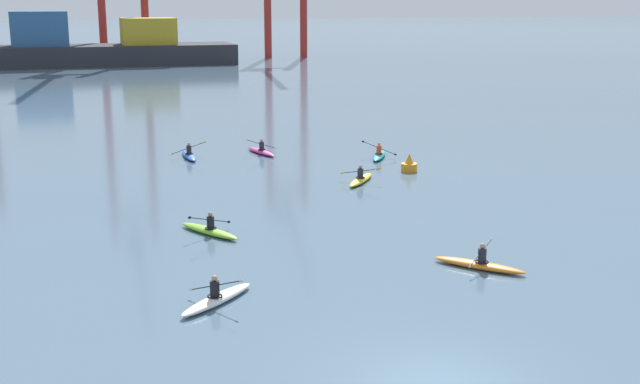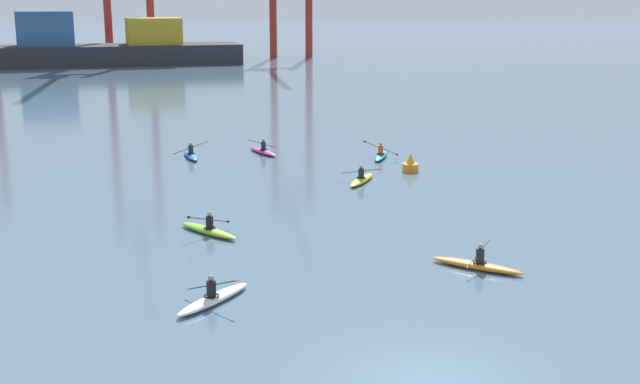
# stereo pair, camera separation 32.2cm
# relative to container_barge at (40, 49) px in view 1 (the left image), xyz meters

# --- Properties ---
(ground_plane) EXTENTS (800.00, 800.00, 0.00)m
(ground_plane) POSITION_rel_container_barge_xyz_m (11.12, -107.95, -2.57)
(ground_plane) COLOR slate
(container_barge) EXTENTS (55.09, 10.09, 7.79)m
(container_barge) POSITION_rel_container_barge_xyz_m (0.00, 0.00, 0.00)
(container_barge) COLOR #28282D
(container_barge) RESTS_ON ground
(channel_buoy) EXTENTS (0.90, 0.90, 1.00)m
(channel_buoy) POSITION_rel_container_barge_xyz_m (20.78, -83.80, -2.21)
(channel_buoy) COLOR orange
(channel_buoy) RESTS_ON ground
(kayak_lime) EXTENTS (2.20, 3.25, 0.98)m
(kayak_lime) POSITION_rel_container_barge_xyz_m (7.98, -92.93, -2.40)
(kayak_lime) COLOR #7ABC2D
(kayak_lime) RESTS_ON ground
(kayak_teal) EXTENTS (2.17, 3.27, 1.05)m
(kayak_teal) POSITION_rel_container_barge_xyz_m (20.67, -79.55, -2.40)
(kayak_teal) COLOR teal
(kayak_teal) RESTS_ON ground
(kayak_orange) EXTENTS (2.68, 2.96, 0.95)m
(kayak_orange) POSITION_rel_container_barge_xyz_m (16.35, -100.19, -2.40)
(kayak_orange) COLOR orange
(kayak_orange) RESTS_ON ground
(kayak_magenta) EXTENTS (2.14, 3.45, 1.04)m
(kayak_magenta) POSITION_rel_container_barge_xyz_m (14.17, -76.08, -2.40)
(kayak_magenta) COLOR #C13384
(kayak_magenta) RESTS_ON ground
(kayak_yellow) EXTENTS (2.55, 3.06, 0.95)m
(kayak_yellow) POSITION_rel_container_barge_xyz_m (17.24, -85.63, -2.40)
(kayak_yellow) COLOR yellow
(kayak_yellow) RESTS_ON ground
(kayak_blue) EXTENTS (2.21, 3.41, 1.00)m
(kayak_blue) POSITION_rel_container_barge_xyz_m (9.68, -76.09, -2.40)
(kayak_blue) COLOR #2856B2
(kayak_blue) RESTS_ON ground
(kayak_white) EXTENTS (2.95, 2.70, 1.02)m
(kayak_white) POSITION_rel_container_barge_xyz_m (6.84, -100.77, -2.40)
(kayak_white) COLOR silver
(kayak_white) RESTS_ON ground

